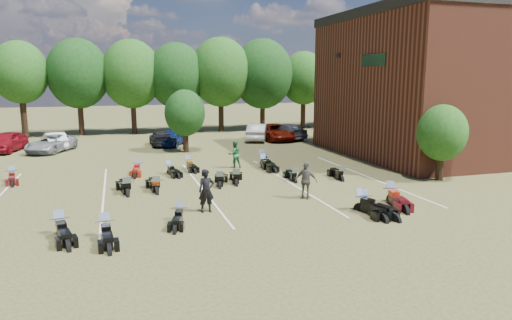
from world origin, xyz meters
name	(u,v)px	position (x,y,z in m)	size (l,w,h in m)	color
ground	(273,198)	(0.00, 0.00, 0.00)	(160.00, 160.00, 0.00)	brown
car_0	(6,142)	(-15.68, 19.73, 0.80)	(1.90, 4.72, 1.61)	maroon
car_1	(54,141)	(-12.19, 20.11, 0.70)	(1.49, 4.27, 1.41)	silver
car_2	(51,144)	(-12.25, 18.53, 0.68)	(2.26, 4.90, 1.36)	gray
car_3	(161,138)	(-3.55, 19.57, 0.64)	(1.80, 4.42, 1.28)	black
car_4	(172,137)	(-2.66, 19.27, 0.74)	(1.76, 4.36, 1.49)	#0B1B50
car_5	(257,132)	(5.44, 20.17, 0.80)	(1.69, 4.85, 1.60)	#B7B7B2
car_6	(275,132)	(7.07, 19.91, 0.76)	(2.53, 5.50, 1.53)	#5D0F05
car_7	(284,131)	(8.15, 20.26, 0.75)	(2.11, 5.19, 1.51)	#3D3D42
person_black	(206,191)	(-3.58, -1.34, 0.96)	(0.70, 0.46, 1.92)	black
person_green	(235,154)	(0.09, 7.97, 0.90)	(0.87, 0.68, 1.80)	#286B3B
person_grey	(306,181)	(1.49, -0.58, 0.91)	(1.07, 0.44, 1.82)	#534E47
motorcycle_0	(61,235)	(-9.43, -2.71, 0.00)	(0.76, 2.38, 1.32)	black
motorcycle_2	(106,237)	(-7.79, -3.46, 0.00)	(0.74, 2.31, 1.29)	black
motorcycle_3	(180,221)	(-4.87, -2.27, 0.00)	(0.65, 2.04, 1.14)	black
motorcycle_4	(360,211)	(3.00, -3.20, 0.00)	(0.81, 2.53, 1.41)	black
motorcycle_5	(364,210)	(3.20, -3.17, 0.00)	(0.75, 2.35, 1.31)	black
motorcycle_6	(390,202)	(5.10, -2.33, 0.00)	(0.80, 2.51, 1.40)	#450911
motorcycle_8	(157,194)	(-5.42, 2.57, 0.00)	(0.78, 2.45, 1.36)	black
motorcycle_9	(127,196)	(-6.86, 2.57, 0.00)	(0.80, 2.52, 1.41)	black
motorcycle_10	(236,185)	(-1.04, 3.18, 0.00)	(0.77, 2.42, 1.35)	black
motorcycle_11	(220,188)	(-2.03, 2.87, 0.00)	(0.76, 2.40, 1.34)	black
motorcycle_12	(295,182)	(2.31, 2.93, 0.00)	(0.67, 2.09, 1.17)	black
motorcycle_13	(341,181)	(5.00, 2.47, 0.00)	(0.71, 2.23, 1.24)	black
motorcycle_14	(12,181)	(-13.09, 7.99, 0.00)	(0.69, 2.16, 1.20)	#4C0A0C
motorcycle_15	(138,173)	(-6.07, 8.26, 0.00)	(0.72, 2.25, 1.25)	maroon
motorcycle_16	(169,174)	(-4.24, 7.31, 0.00)	(0.66, 2.08, 1.16)	black
motorcycle_17	(188,169)	(-2.87, 8.55, 0.00)	(0.69, 2.15, 1.20)	black
motorcycle_18	(263,165)	(2.18, 8.49, 0.00)	(0.80, 2.51, 1.40)	black
motorcycle_19	(264,168)	(1.87, 7.29, 0.00)	(0.74, 2.31, 1.29)	black
brick_building	(497,84)	(22.00, 9.00, 5.36)	(25.40, 15.20, 10.70)	brown
tree_line	(175,73)	(-1.00, 29.00, 6.31)	(56.00, 6.00, 9.79)	black
young_tree_near_building	(442,133)	(10.50, 1.00, 2.75)	(2.80, 2.80, 4.16)	black
young_tree_midfield	(185,113)	(-2.00, 15.50, 3.09)	(3.20, 3.20, 4.70)	black
parking_lines	(202,188)	(-3.00, 3.00, 0.01)	(20.10, 14.00, 0.01)	silver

